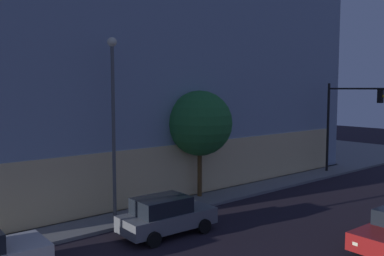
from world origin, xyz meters
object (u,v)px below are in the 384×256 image
(traffic_light_far_corner, at_px, (346,113))
(street_lamp_sidewalk, at_px, (113,106))
(modern_building, at_px, (84,29))
(car_grey, at_px, (166,215))
(sidewalk_tree, at_px, (200,123))

(traffic_light_far_corner, relative_size, street_lamp_sidewalk, 0.77)
(modern_building, height_order, street_lamp_sidewalk, modern_building)
(modern_building, bearing_deg, car_grey, -106.56)
(traffic_light_far_corner, distance_m, sidewalk_tree, 12.25)
(modern_building, height_order, sidewalk_tree, modern_building)
(modern_building, distance_m, traffic_light_far_corner, 20.92)
(modern_building, relative_size, traffic_light_far_corner, 4.67)
(street_lamp_sidewalk, relative_size, sidewalk_tree, 1.41)
(modern_building, distance_m, sidewalk_tree, 15.61)
(traffic_light_far_corner, bearing_deg, modern_building, 126.68)
(street_lamp_sidewalk, bearing_deg, traffic_light_far_corner, -4.54)
(modern_building, relative_size, sidewalk_tree, 5.05)
(traffic_light_far_corner, height_order, street_lamp_sidewalk, street_lamp_sidewalk)
(modern_building, xyz_separation_m, car_grey, (-5.25, -17.67, -10.06))
(traffic_light_far_corner, height_order, sidewalk_tree, traffic_light_far_corner)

